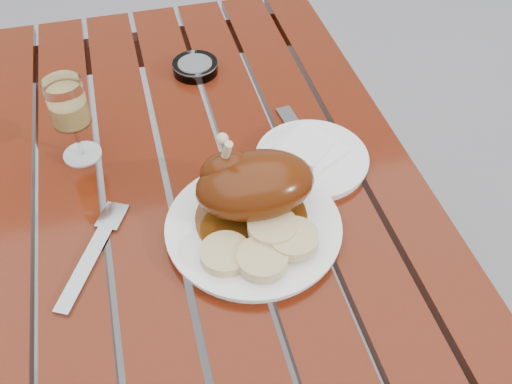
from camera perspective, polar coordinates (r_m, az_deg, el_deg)
ground at (r=1.68m, az=-4.02°, el=-16.19°), size 60.00×60.00×0.00m
table at (r=1.36m, az=-4.84°, el=-8.97°), size 0.80×1.20×0.75m
dinner_plate at (r=0.95m, az=-0.25°, el=-3.62°), size 0.37×0.37×0.02m
roast_duck at (r=0.93m, az=-0.50°, el=0.78°), size 0.21×0.19×0.14m
bread_dumplings at (r=0.90m, az=0.75°, el=-5.24°), size 0.19×0.13×0.03m
wine_glass at (r=1.08m, az=-17.88°, el=6.81°), size 0.07×0.07×0.17m
side_plate at (r=1.07m, az=5.60°, el=3.28°), size 0.23×0.23×0.02m
napkin at (r=1.07m, az=4.97°, el=4.08°), size 0.16×0.16×0.01m
ashtray at (r=1.30m, az=-6.10°, el=12.31°), size 0.10×0.10×0.02m
fork at (r=0.96m, az=-16.30°, el=-6.48°), size 0.12×0.20×0.01m
knife at (r=1.09m, az=5.74°, el=3.71°), size 0.05×0.23×0.01m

